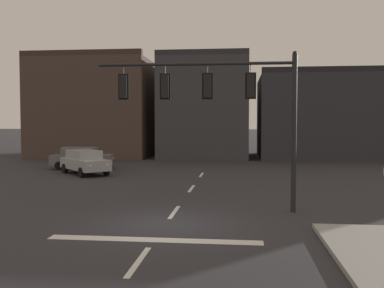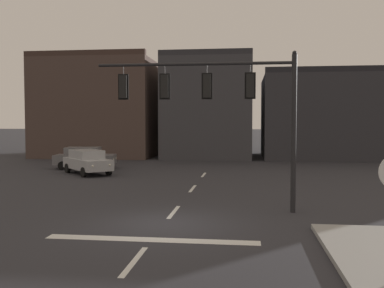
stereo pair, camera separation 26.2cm
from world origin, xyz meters
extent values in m
plane|color=#2B2B30|center=(0.00, 0.00, 0.00)|extent=(400.00, 400.00, 0.00)
cube|color=silver|center=(0.00, -2.00, 0.00)|extent=(6.40, 0.50, 0.01)
cube|color=silver|center=(0.00, -4.00, 0.00)|extent=(0.16, 2.40, 0.01)
cube|color=silver|center=(0.00, 2.00, 0.00)|extent=(0.16, 2.40, 0.01)
cube|color=silver|center=(0.00, 8.00, 0.00)|extent=(0.16, 2.40, 0.01)
cube|color=silver|center=(0.00, 14.00, 0.00)|extent=(0.16, 2.40, 0.01)
cylinder|color=black|center=(4.57, 2.52, 3.02)|extent=(0.20, 0.20, 6.05)
cylinder|color=black|center=(0.74, 2.48, 5.74)|extent=(7.66, 0.21, 0.12)
sphere|color=black|center=(4.57, 2.52, 6.10)|extent=(0.18, 0.18, 0.18)
cylinder|color=#56565B|center=(2.91, 2.50, 5.50)|extent=(0.03, 0.03, 0.35)
cube|color=black|center=(2.91, 2.50, 4.88)|extent=(0.30, 0.24, 0.90)
sphere|color=green|center=(2.90, 2.63, 5.16)|extent=(0.20, 0.20, 0.20)
sphere|color=#2D2314|center=(2.90, 2.63, 4.88)|extent=(0.20, 0.20, 0.20)
sphere|color=black|center=(2.90, 2.63, 4.60)|extent=(0.20, 0.20, 0.20)
cube|color=black|center=(2.91, 2.48, 4.88)|extent=(0.42, 0.03, 1.02)
cylinder|color=#56565B|center=(1.24, 2.48, 5.50)|extent=(0.03, 0.03, 0.35)
cube|color=black|center=(1.24, 2.48, 4.88)|extent=(0.30, 0.24, 0.90)
sphere|color=green|center=(1.24, 2.61, 5.16)|extent=(0.20, 0.20, 0.20)
sphere|color=#2D2314|center=(1.24, 2.61, 4.88)|extent=(0.20, 0.20, 0.20)
sphere|color=black|center=(1.24, 2.61, 4.60)|extent=(0.20, 0.20, 0.20)
cube|color=black|center=(1.24, 2.46, 4.88)|extent=(0.42, 0.03, 1.02)
cylinder|color=#56565B|center=(-0.42, 2.46, 5.50)|extent=(0.03, 0.03, 0.35)
cube|color=black|center=(-0.42, 2.46, 4.88)|extent=(0.30, 0.24, 0.90)
sphere|color=green|center=(-0.42, 2.59, 5.16)|extent=(0.20, 0.20, 0.20)
sphere|color=#2D2314|center=(-0.42, 2.59, 4.88)|extent=(0.20, 0.20, 0.20)
sphere|color=black|center=(-0.42, 2.59, 4.60)|extent=(0.20, 0.20, 0.20)
cube|color=black|center=(-0.42, 2.44, 4.88)|extent=(0.42, 0.03, 1.02)
cylinder|color=#56565B|center=(-2.09, 2.44, 5.50)|extent=(0.03, 0.03, 0.35)
cube|color=black|center=(-2.09, 2.44, 4.88)|extent=(0.30, 0.24, 0.90)
sphere|color=green|center=(-2.09, 2.57, 5.16)|extent=(0.20, 0.20, 0.20)
sphere|color=#2D2314|center=(-2.09, 2.57, 4.88)|extent=(0.20, 0.20, 0.20)
sphere|color=black|center=(-2.09, 2.57, 4.60)|extent=(0.20, 0.20, 0.20)
cube|color=black|center=(-2.09, 2.42, 4.88)|extent=(0.42, 0.03, 1.02)
cube|color=#9EA0A5|center=(-7.75, 13.45, 0.70)|extent=(4.32, 4.45, 0.70)
cube|color=#9EA0A5|center=(-7.86, 13.56, 1.33)|extent=(2.85, 2.89, 0.56)
cube|color=#2D3842|center=(-7.33, 13.00, 1.31)|extent=(1.28, 1.22, 0.47)
cube|color=#2D3842|center=(-8.65, 14.42, 1.31)|extent=(1.26, 1.19, 0.46)
cylinder|color=black|center=(-6.14, 12.97, 0.32)|extent=(0.60, 0.62, 0.64)
cylinder|color=black|center=(-7.39, 11.81, 0.32)|extent=(0.60, 0.62, 0.64)
cylinder|color=black|center=(-8.12, 15.09, 0.32)|extent=(0.60, 0.62, 0.64)
cylinder|color=black|center=(-9.37, 13.94, 0.32)|extent=(0.60, 0.62, 0.64)
sphere|color=silver|center=(-5.85, 12.25, 0.75)|extent=(0.16, 0.16, 0.16)
sphere|color=silver|center=(-6.69, 11.46, 0.75)|extent=(0.16, 0.16, 0.16)
cube|color=maroon|center=(-9.24, 15.05, 0.78)|extent=(1.03, 0.96, 0.12)
cube|color=slate|center=(-9.15, 16.68, 0.70)|extent=(4.61, 2.40, 0.70)
cube|color=slate|center=(-9.30, 16.66, 1.33)|extent=(2.67, 1.93, 0.56)
cube|color=#2D3842|center=(-8.54, 16.76, 1.31)|extent=(0.46, 1.54, 0.47)
cube|color=#2D3842|center=(-10.46, 16.49, 1.31)|extent=(0.43, 1.54, 0.46)
cylinder|color=black|center=(-7.84, 17.72, 0.32)|extent=(0.66, 0.31, 0.64)
cylinder|color=black|center=(-7.60, 16.04, 0.32)|extent=(0.66, 0.31, 0.64)
cylinder|color=black|center=(-10.71, 17.31, 0.32)|extent=(0.66, 0.31, 0.64)
cylinder|color=black|center=(-10.47, 15.63, 0.32)|extent=(0.66, 0.31, 0.64)
sphere|color=silver|center=(-7.08, 17.56, 0.75)|extent=(0.16, 0.16, 0.16)
sphere|color=silver|center=(-6.91, 16.42, 0.75)|extent=(0.16, 0.16, 0.16)
cube|color=maroon|center=(-11.31, 16.37, 0.78)|extent=(0.23, 1.36, 0.12)
cube|color=#473833|center=(-12.14, 30.19, 4.81)|extent=(11.57, 11.79, 9.61)
cube|color=#3A2B26|center=(-12.14, 24.60, 9.86)|extent=(11.57, 0.60, 0.50)
cube|color=#38383D|center=(-0.92, 29.70, 4.73)|extent=(8.46, 10.81, 9.47)
cube|color=#2B2B30|center=(-0.92, 24.60, 9.72)|extent=(8.46, 0.60, 0.50)
cube|color=#2D2D33|center=(10.59, 29.41, 3.90)|extent=(12.36, 10.23, 7.80)
cube|color=black|center=(10.59, 24.60, 8.05)|extent=(12.36, 0.60, 0.50)
camera|label=1|loc=(2.50, -14.50, 3.48)|focal=40.74mm
camera|label=2|loc=(2.76, -14.47, 3.48)|focal=40.74mm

